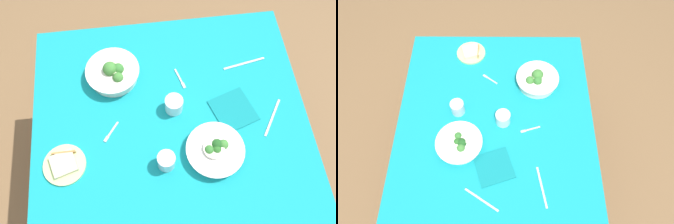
% 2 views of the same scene
% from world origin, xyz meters
% --- Properties ---
extents(ground_plane, '(6.00, 6.00, 0.00)m').
position_xyz_m(ground_plane, '(0.00, 0.00, 0.00)').
color(ground_plane, brown).
extents(dining_table, '(1.21, 1.08, 0.74)m').
position_xyz_m(dining_table, '(0.00, 0.00, 0.63)').
color(dining_table, teal).
rests_on(dining_table, ground_plane).
extents(broccoli_bowl_far, '(0.24, 0.24, 0.07)m').
position_xyz_m(broccoli_bowl_far, '(-0.16, 0.18, 0.77)').
color(broccoli_bowl_far, white).
rests_on(broccoli_bowl_far, dining_table).
extents(broccoli_bowl_near, '(0.25, 0.25, 0.11)m').
position_xyz_m(broccoli_bowl_near, '(0.23, -0.24, 0.78)').
color(broccoli_bowl_near, silver).
rests_on(broccoli_bowl_near, dining_table).
extents(bread_side_plate, '(0.18, 0.18, 0.03)m').
position_xyz_m(bread_side_plate, '(0.46, 0.16, 0.76)').
color(bread_side_plate, '#B7D684').
rests_on(bread_side_plate, dining_table).
extents(water_glass_center, '(0.08, 0.08, 0.08)m').
position_xyz_m(water_glass_center, '(-0.02, -0.04, 0.78)').
color(water_glass_center, silver).
rests_on(water_glass_center, dining_table).
extents(water_glass_side, '(0.07, 0.07, 0.08)m').
position_xyz_m(water_glass_side, '(0.04, 0.21, 0.79)').
color(water_glass_side, silver).
rests_on(water_glass_side, dining_table).
extents(fork_by_far_bowl, '(0.07, 0.09, 0.00)m').
position_xyz_m(fork_by_far_bowl, '(0.27, 0.04, 0.75)').
color(fork_by_far_bowl, '#B7B7BC').
rests_on(fork_by_far_bowl, dining_table).
extents(fork_by_near_bowl, '(0.04, 0.11, 0.00)m').
position_xyz_m(fork_by_near_bowl, '(-0.07, -0.19, 0.75)').
color(fork_by_near_bowl, '#B7B7BC').
rests_on(fork_by_near_bowl, dining_table).
extents(table_knife_left, '(0.21, 0.05, 0.00)m').
position_xyz_m(table_knife_left, '(-0.39, -0.24, 0.75)').
color(table_knife_left, '#B7B7BC').
rests_on(table_knife_left, dining_table).
extents(table_knife_right, '(0.11, 0.17, 0.00)m').
position_xyz_m(table_knife_right, '(-0.45, 0.06, 0.75)').
color(table_knife_right, '#B7B7BC').
rests_on(table_knife_right, dining_table).
extents(napkin_folded_upper, '(0.22, 0.22, 0.01)m').
position_xyz_m(napkin_folded_upper, '(-0.28, 0.00, 0.75)').
color(napkin_folded_upper, '#0F777D').
rests_on(napkin_folded_upper, dining_table).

